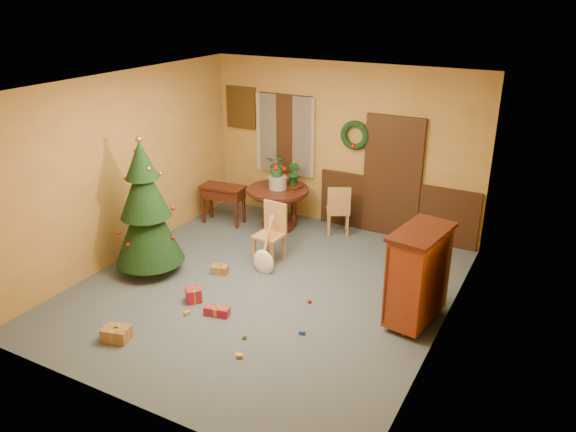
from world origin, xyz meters
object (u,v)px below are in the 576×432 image
Objects in this scene: sideboard at (418,274)px; chair_near at (272,230)px; dining_table at (278,201)px; christmas_tree at (146,210)px; writing_desk at (223,195)px.

chair_near is at bearing 165.15° from sideboard.
chair_near is at bearing -65.36° from dining_table.
christmas_tree is 2.17m from writing_desk.
sideboard is (2.51, -0.66, 0.18)m from chair_near.
sideboard reaches higher than chair_near.
dining_table is 1.15× the size of chair_near.
christmas_tree is 2.52× the size of writing_desk.
sideboard is at bearing -21.32° from writing_desk.
chair_near is 0.45× the size of christmas_tree.
chair_near is 1.13× the size of writing_desk.
christmas_tree reaches higher than chair_near.
dining_table is at bearing 114.64° from chair_near.
dining_table is 3.55m from sideboard.
christmas_tree reaches higher than sideboard.
christmas_tree is at bearing -140.11° from chair_near.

